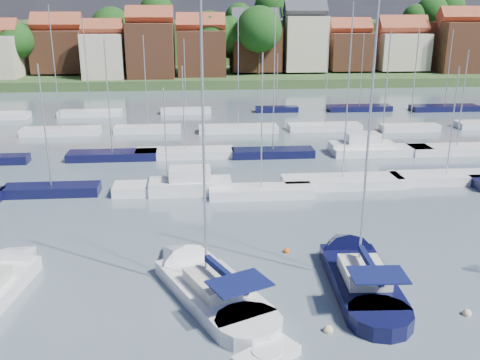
{
  "coord_description": "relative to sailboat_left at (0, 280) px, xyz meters",
  "views": [
    {
      "loc": [
        -4.78,
        -23.79,
        15.05
      ],
      "look_at": [
        -1.54,
        14.0,
        2.97
      ],
      "focal_mm": 40.0,
      "sensor_mm": 36.0,
      "label": 1
    }
  ],
  "objects": [
    {
      "name": "buoy_f",
      "position": [
        25.08,
        -5.24,
        -0.35
      ],
      "size": [
        0.46,
        0.46,
        0.46
      ],
      "primitive_type": "sphere",
      "color": "beige",
      "rests_on": "ground"
    },
    {
      "name": "ground",
      "position": [
        16.09,
        35.45,
        -0.35
      ],
      "size": [
        260.0,
        260.0,
        0.0
      ],
      "primitive_type": "plane",
      "color": "#4F616C",
      "rests_on": "ground"
    },
    {
      "name": "buoy_c",
      "position": [
        12.17,
        -4.63,
        -0.35
      ],
      "size": [
        0.49,
        0.49,
        0.49
      ],
      "primitive_type": "sphere",
      "color": "#D85914",
      "rests_on": "ground"
    },
    {
      "name": "sailboat_centre",
      "position": [
        11.25,
        -0.75,
        -0.01
      ],
      "size": [
        8.41,
        13.01,
        17.28
      ],
      "rotation": [
        0.0,
        0.0,
        2.0
      ],
      "color": "white",
      "rests_on": "ground"
    },
    {
      "name": "sailboat_left",
      "position": [
        0.0,
        0.0,
        0.0
      ],
      "size": [
        4.59,
        11.68,
        15.46
      ],
      "rotation": [
        0.0,
        0.0,
        1.43
      ],
      "color": "white",
      "rests_on": "ground"
    },
    {
      "name": "buoy_d",
      "position": [
        17.57,
        -6.09,
        -0.35
      ],
      "size": [
        0.48,
        0.48,
        0.48
      ],
      "primitive_type": "sphere",
      "color": "beige",
      "rests_on": "ground"
    },
    {
      "name": "buoy_e",
      "position": [
        17.05,
        2.98,
        -0.35
      ],
      "size": [
        0.41,
        0.41,
        0.41
      ],
      "primitive_type": "sphere",
      "color": "#D85914",
      "rests_on": "ground"
    },
    {
      "name": "tender",
      "position": [
        14.25,
        -8.09,
        -0.1
      ],
      "size": [
        3.28,
        2.87,
        0.65
      ],
      "rotation": [
        0.0,
        0.0,
        0.61
      ],
      "color": "white",
      "rests_on": "ground"
    },
    {
      "name": "far_shore_town",
      "position": [
        18.32,
        128.12,
        4.25
      ],
      "size": [
        212.46,
        90.0,
        22.27
      ],
      "color": "#3D542A",
      "rests_on": "ground"
    },
    {
      "name": "marina_field",
      "position": [
        18.0,
        30.6,
        0.08
      ],
      "size": [
        79.62,
        41.41,
        15.93
      ],
      "color": "white",
      "rests_on": "ground"
    },
    {
      "name": "sailboat_navy",
      "position": [
        20.57,
        -0.18,
        -0.0
      ],
      "size": [
        3.99,
        12.68,
        17.3
      ],
      "rotation": [
        0.0,
        0.0,
        1.52
      ],
      "color": "black",
      "rests_on": "ground"
    }
  ]
}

